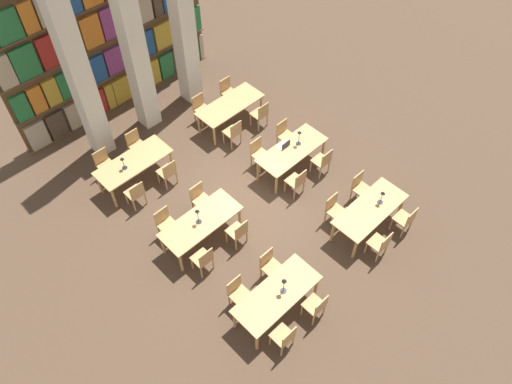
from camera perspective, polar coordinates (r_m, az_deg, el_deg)
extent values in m
plane|color=#4C3828|center=(13.11, -0.79, -1.22)|extent=(40.00, 40.00, 0.00)
cube|color=brown|center=(14.86, -17.05, 18.13)|extent=(6.50, 0.06, 5.50)
cube|color=brown|center=(16.44, -14.83, 10.23)|extent=(6.50, 0.35, 0.03)
cube|color=tan|center=(15.41, -23.77, 6.01)|extent=(0.56, 0.20, 0.86)
cube|color=#47382D|center=(15.53, -21.86, 7.21)|extent=(0.52, 0.20, 0.86)
cube|color=tan|center=(15.65, -20.18, 8.25)|extent=(0.42, 0.20, 0.86)
cube|color=#236B38|center=(15.75, -18.89, 9.05)|extent=(0.28, 0.20, 0.86)
cube|color=maroon|center=(15.86, -17.67, 9.80)|extent=(0.47, 0.20, 0.86)
cube|color=#B7932D|center=(15.99, -16.45, 10.53)|extent=(0.25, 0.20, 0.86)
cube|color=#B7932D|center=(16.12, -15.21, 11.27)|extent=(0.54, 0.20, 0.86)
cube|color=#84387A|center=(16.29, -13.79, 12.11)|extent=(0.34, 0.20, 0.86)
cube|color=#84387A|center=(16.44, -12.65, 12.77)|extent=(0.36, 0.20, 0.86)
cube|color=#B7932D|center=(16.59, -11.59, 13.38)|extent=(0.33, 0.20, 0.86)
cube|color=#236B38|center=(16.78, -10.28, 14.12)|extent=(0.48, 0.20, 0.86)
cube|color=#47382D|center=(17.04, -8.68, 15.02)|extent=(0.65, 0.20, 0.86)
cube|color=#236B38|center=(17.30, -7.17, 15.84)|extent=(0.33, 0.20, 0.86)
cube|color=tan|center=(17.44, -6.42, 16.25)|extent=(0.14, 0.20, 0.86)
cube|color=brown|center=(15.77, -15.66, 13.22)|extent=(6.50, 0.35, 0.03)
cube|color=#236B38|center=(14.73, -25.33, 8.78)|extent=(0.42, 0.20, 0.81)
cube|color=orange|center=(14.81, -23.84, 9.70)|extent=(0.38, 0.20, 0.81)
cube|color=#B7932D|center=(14.90, -22.40, 10.58)|extent=(0.39, 0.20, 0.81)
cube|color=#236B38|center=(15.01, -20.94, 11.46)|extent=(0.47, 0.20, 0.81)
cube|color=maroon|center=(15.12, -19.66, 12.22)|extent=(0.27, 0.20, 0.81)
cube|color=navy|center=(15.27, -18.04, 13.17)|extent=(0.65, 0.20, 0.81)
cube|color=#84387A|center=(15.49, -15.93, 14.38)|extent=(0.59, 0.20, 0.81)
cube|color=#236B38|center=(15.68, -14.32, 15.28)|extent=(0.41, 0.20, 0.81)
cube|color=navy|center=(15.91, -12.61, 16.21)|extent=(0.56, 0.20, 0.81)
cube|color=#B7932D|center=(16.20, -10.57, 17.30)|extent=(0.69, 0.20, 0.81)
cube|color=#84387A|center=(16.50, -8.70, 18.27)|extent=(0.54, 0.20, 0.81)
cube|color=#236B38|center=(16.76, -7.20, 19.02)|extent=(0.47, 0.20, 0.81)
cube|color=brown|center=(15.14, -16.57, 16.46)|extent=(6.50, 0.35, 0.03)
cube|color=tan|center=(14.07, -26.91, 12.17)|extent=(0.43, 0.20, 0.90)
cube|color=#236B38|center=(14.18, -24.96, 13.34)|extent=(0.63, 0.20, 0.90)
cube|color=maroon|center=(14.34, -22.54, 14.75)|extent=(0.62, 0.20, 0.90)
cube|color=navy|center=(14.51, -20.48, 15.92)|extent=(0.52, 0.20, 0.90)
cube|color=orange|center=(14.71, -18.41, 17.07)|extent=(0.57, 0.20, 0.90)
cube|color=#84387A|center=(14.91, -16.50, 18.09)|extent=(0.49, 0.20, 0.90)
cube|color=maroon|center=(15.11, -14.89, 18.93)|extent=(0.45, 0.20, 0.90)
cube|color=tan|center=(15.35, -12.99, 19.90)|extent=(0.59, 0.20, 0.90)
cube|color=#47382D|center=(15.58, -11.38, 20.69)|extent=(0.29, 0.20, 0.90)
cube|color=brown|center=(14.58, -17.60, 19.97)|extent=(6.50, 0.35, 0.03)
cube|color=#236B38|center=(13.62, -26.70, 16.61)|extent=(0.64, 0.20, 0.80)
cube|color=orange|center=(13.75, -24.70, 17.74)|extent=(0.36, 0.20, 0.80)
cube|color=tan|center=(13.88, -23.03, 18.66)|extent=(0.45, 0.20, 0.80)
cube|color=navy|center=(14.01, -21.46, 19.51)|extent=(0.28, 0.20, 0.80)
cube|color=silver|center=(13.14, -20.06, 13.78)|extent=(0.52, 0.52, 6.00)
cube|color=silver|center=(13.70, -14.14, 17.08)|extent=(0.52, 0.52, 6.00)
cube|color=silver|center=(14.43, -8.58, 19.92)|extent=(0.52, 0.52, 6.00)
cube|color=tan|center=(10.87, 2.41, -11.58)|extent=(2.03, 0.84, 0.04)
cylinder|color=tan|center=(10.84, 0.10, -16.72)|extent=(0.07, 0.07, 0.72)
cylinder|color=tan|center=(11.47, 6.91, -10.57)|extent=(0.07, 0.07, 0.72)
cylinder|color=tan|center=(11.04, -2.46, -14.34)|extent=(0.07, 0.07, 0.72)
cylinder|color=tan|center=(11.66, 4.38, -8.48)|extent=(0.07, 0.07, 0.72)
cylinder|color=tan|center=(11.00, 1.61, -16.55)|extent=(0.04, 0.04, 0.44)
cylinder|color=tan|center=(11.11, 2.97, -15.34)|extent=(0.04, 0.04, 0.44)
cylinder|color=tan|center=(10.92, 2.94, -17.73)|extent=(0.04, 0.04, 0.44)
cylinder|color=tan|center=(11.03, 4.29, -16.48)|extent=(0.04, 0.04, 0.44)
cube|color=tan|center=(10.79, 3.00, -16.05)|extent=(0.42, 0.40, 0.04)
cube|color=tan|center=(10.54, 3.81, -16.22)|extent=(0.40, 0.03, 0.42)
cylinder|color=tan|center=(11.38, -0.53, -12.23)|extent=(0.04, 0.04, 0.44)
cylinder|color=tan|center=(11.28, -1.89, -13.36)|extent=(0.04, 0.04, 0.44)
cylinder|color=tan|center=(11.50, -1.73, -11.13)|extent=(0.04, 0.04, 0.44)
cylinder|color=tan|center=(11.39, -3.08, -12.24)|extent=(0.04, 0.04, 0.44)
cube|color=tan|center=(11.17, -1.84, -11.69)|extent=(0.42, 0.40, 0.04)
cube|color=tan|center=(11.03, -2.53, -10.53)|extent=(0.40, 0.03, 0.42)
cylinder|color=tan|center=(11.32, 5.24, -13.26)|extent=(0.04, 0.04, 0.44)
cylinder|color=tan|center=(11.46, 6.48, -12.09)|extent=(0.04, 0.04, 0.44)
cylinder|color=tan|center=(11.24, 6.56, -14.35)|extent=(0.04, 0.04, 0.44)
cylinder|color=tan|center=(11.38, 7.79, -13.16)|extent=(0.04, 0.04, 0.44)
cube|color=tan|center=(11.13, 6.63, -12.68)|extent=(0.42, 0.40, 0.04)
cube|color=tan|center=(10.89, 7.49, -12.76)|extent=(0.40, 0.03, 0.42)
cylinder|color=tan|center=(11.72, 3.01, -9.19)|extent=(0.04, 0.04, 0.44)
cylinder|color=tan|center=(11.59, 1.76, -10.28)|extent=(0.04, 0.04, 0.44)
cylinder|color=tan|center=(11.83, 1.82, -8.17)|extent=(0.04, 0.04, 0.44)
cylinder|color=tan|center=(11.70, 0.56, -9.23)|extent=(0.04, 0.04, 0.44)
cube|color=tan|center=(11.50, 1.82, -8.63)|extent=(0.42, 0.40, 0.04)
cube|color=tan|center=(11.37, 1.18, -7.47)|extent=(0.40, 0.03, 0.42)
cylinder|color=#232328|center=(10.88, 3.14, -11.21)|extent=(0.14, 0.14, 0.01)
cylinder|color=#232328|center=(10.69, 3.19, -10.68)|extent=(0.02, 0.02, 0.41)
cone|color=#232328|center=(10.48, 3.25, -10.07)|extent=(0.11, 0.11, 0.07)
cube|color=tan|center=(12.37, 12.94, -1.92)|extent=(2.03, 0.84, 0.04)
cylinder|color=tan|center=(12.10, 11.22, -6.40)|extent=(0.07, 0.07, 0.72)
cylinder|color=tan|center=(13.13, 16.27, -1.46)|extent=(0.07, 0.07, 0.72)
cylinder|color=tan|center=(12.28, 8.75, -4.51)|extent=(0.07, 0.07, 0.72)
cylinder|color=tan|center=(13.30, 13.93, 0.21)|extent=(0.07, 0.07, 0.72)
cylinder|color=tan|center=(12.33, 12.42, -6.30)|extent=(0.04, 0.04, 0.44)
cylinder|color=tan|center=(12.52, 13.43, -5.30)|extent=(0.04, 0.04, 0.44)
cylinder|color=tan|center=(12.26, 13.67, -7.23)|extent=(0.04, 0.04, 0.44)
cylinder|color=tan|center=(12.45, 14.66, -6.21)|extent=(0.04, 0.04, 0.44)
cube|color=tan|center=(12.19, 13.75, -5.65)|extent=(0.42, 0.40, 0.04)
cube|color=tan|center=(11.96, 14.65, -5.57)|extent=(0.40, 0.03, 0.42)
cylinder|color=tan|center=(12.76, 10.11, -2.82)|extent=(0.04, 0.04, 0.44)
cylinder|color=tan|center=(12.57, 9.07, -3.75)|extent=(0.04, 0.04, 0.44)
cylinder|color=tan|center=(12.86, 8.95, -1.94)|extent=(0.04, 0.04, 0.44)
cylinder|color=tan|center=(12.68, 7.91, -2.86)|extent=(0.04, 0.04, 0.44)
cube|color=tan|center=(12.53, 9.15, -2.20)|extent=(0.42, 0.40, 0.04)
cube|color=tan|center=(12.40, 8.63, -1.08)|extent=(0.40, 0.03, 0.42)
cylinder|color=tan|center=(12.88, 15.17, -3.56)|extent=(0.04, 0.04, 0.44)
cylinder|color=tan|center=(13.09, 16.08, -2.64)|extent=(0.04, 0.04, 0.44)
cylinder|color=tan|center=(12.81, 16.37, -4.43)|extent=(0.04, 0.04, 0.44)
cylinder|color=tan|center=(13.02, 17.27, -3.50)|extent=(0.04, 0.04, 0.44)
cube|color=tan|center=(12.76, 16.46, -2.91)|extent=(0.42, 0.40, 0.04)
cube|color=tan|center=(12.55, 17.37, -2.78)|extent=(0.40, 0.03, 0.42)
cylinder|color=tan|center=(13.32, 12.86, -0.32)|extent=(0.04, 0.04, 0.44)
cylinder|color=tan|center=(13.12, 11.91, -1.18)|extent=(0.04, 0.04, 0.44)
cylinder|color=tan|center=(13.42, 11.73, 0.49)|extent=(0.04, 0.04, 0.44)
cylinder|color=tan|center=(13.22, 10.77, -0.35)|extent=(0.04, 0.04, 0.44)
cube|color=tan|center=(13.08, 11.99, 0.31)|extent=(0.42, 0.40, 0.04)
cube|color=tan|center=(12.97, 11.52, 1.41)|extent=(0.40, 0.03, 0.42)
cylinder|color=#232328|center=(12.53, 14.00, -1.12)|extent=(0.14, 0.14, 0.01)
cylinder|color=#232328|center=(12.40, 14.15, -0.65)|extent=(0.02, 0.02, 0.32)
cone|color=#232328|center=(12.25, 14.32, -0.08)|extent=(0.11, 0.11, 0.07)
cube|color=tan|center=(11.92, -6.34, -3.36)|extent=(2.03, 0.84, 0.04)
cylinder|color=tan|center=(11.81, -8.58, -7.96)|extent=(0.07, 0.07, 0.72)
cylinder|color=tan|center=(12.40, -1.88, -2.86)|extent=(0.07, 0.07, 0.72)
cylinder|color=tan|center=(12.14, -10.60, -5.92)|extent=(0.07, 0.07, 0.72)
cylinder|color=tan|center=(12.71, -3.98, -1.06)|extent=(0.07, 0.07, 0.72)
cylinder|color=tan|center=(11.92, -7.32, -8.10)|extent=(0.04, 0.04, 0.44)
cylinder|color=tan|center=(12.02, -5.99, -7.09)|extent=(0.04, 0.04, 0.44)
cylinder|color=tan|center=(11.77, -6.26, -9.14)|extent=(0.04, 0.04, 0.44)
cylinder|color=tan|center=(11.87, -4.92, -8.11)|extent=(0.04, 0.04, 0.44)
cube|color=tan|center=(11.69, -6.22, -7.51)|extent=(0.42, 0.40, 0.04)
cube|color=tan|center=(11.41, -5.72, -7.50)|extent=(0.40, 0.03, 0.42)
cylinder|color=tan|center=(12.47, -8.80, -4.39)|extent=(0.04, 0.04, 0.44)
cylinder|color=tan|center=(12.37, -10.10, -5.34)|extent=(0.04, 0.04, 0.44)
cylinder|color=tan|center=(12.64, -9.76, -3.47)|extent=(0.04, 0.04, 0.44)
cylinder|color=tan|center=(12.55, -11.05, -4.39)|extent=(0.04, 0.04, 0.44)
cube|color=tan|center=(12.31, -10.08, -3.77)|extent=(0.42, 0.40, 0.04)
cube|color=tan|center=(12.23, -10.75, -2.63)|extent=(0.40, 0.03, 0.42)
cylinder|color=tan|center=(12.25, -3.39, -5.09)|extent=(0.04, 0.04, 0.44)
cylinder|color=tan|center=(12.38, -2.15, -4.13)|extent=(0.04, 0.04, 0.44)
cylinder|color=tan|center=(12.10, -2.31, -6.06)|extent=(0.04, 0.04, 0.44)
cylinder|color=tan|center=(12.23, -1.06, -5.07)|extent=(0.04, 0.04, 0.44)
cube|color=tan|center=(12.04, -2.26, -4.46)|extent=(0.42, 0.40, 0.04)
cube|color=tan|center=(11.77, -1.68, -4.36)|extent=(0.40, 0.03, 0.42)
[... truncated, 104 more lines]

